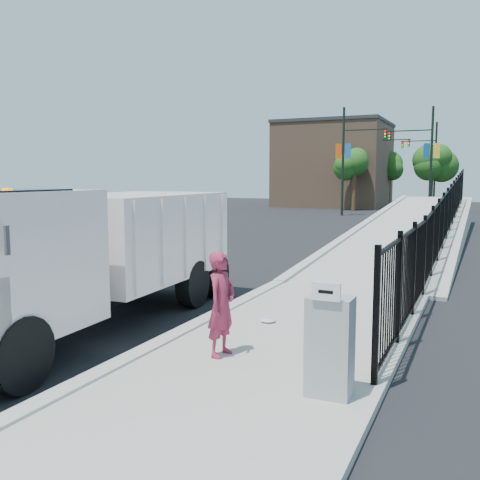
% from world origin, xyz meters
% --- Properties ---
extents(ground, '(120.00, 120.00, 0.00)m').
position_xyz_m(ground, '(0.00, 0.00, 0.00)').
color(ground, black).
rests_on(ground, ground).
extents(sidewalk, '(3.55, 12.00, 0.12)m').
position_xyz_m(sidewalk, '(1.93, -2.00, 0.06)').
color(sidewalk, '#9E998E').
rests_on(sidewalk, ground).
extents(curb, '(0.30, 12.00, 0.16)m').
position_xyz_m(curb, '(0.00, -2.00, 0.08)').
color(curb, '#ADAAA3').
rests_on(curb, ground).
extents(ramp, '(3.95, 24.06, 3.19)m').
position_xyz_m(ramp, '(2.12, 16.00, 0.00)').
color(ramp, '#9E998E').
rests_on(ramp, ground).
extents(iron_fence, '(0.10, 28.00, 1.80)m').
position_xyz_m(iron_fence, '(3.55, 12.00, 0.90)').
color(iron_fence, black).
rests_on(iron_fence, ground).
extents(truck, '(2.90, 7.95, 2.69)m').
position_xyz_m(truck, '(-1.93, -1.26, 1.51)').
color(truck, black).
rests_on(truck, ground).
extents(worker, '(0.42, 0.61, 1.60)m').
position_xyz_m(worker, '(1.21, -1.79, 0.92)').
color(worker, maroon).
rests_on(worker, sidewalk).
extents(utility_cabinet, '(0.55, 0.40, 1.25)m').
position_xyz_m(utility_cabinet, '(3.10, -2.59, 0.75)').
color(utility_cabinet, gray).
rests_on(utility_cabinet, sidewalk).
extents(arrow_sign, '(0.35, 0.04, 0.22)m').
position_xyz_m(arrow_sign, '(3.10, -2.81, 1.48)').
color(arrow_sign, white).
rests_on(arrow_sign, utility_cabinet).
extents(debris, '(0.29, 0.29, 0.07)m').
position_xyz_m(debris, '(1.16, 0.26, 0.16)').
color(debris, silver).
rests_on(debris, sidewalk).
extents(light_pole_0, '(3.77, 0.22, 8.00)m').
position_xyz_m(light_pole_0, '(-4.62, 30.86, 4.36)').
color(light_pole_0, black).
rests_on(light_pole_0, ground).
extents(light_pole_1, '(3.78, 0.22, 8.00)m').
position_xyz_m(light_pole_1, '(0.81, 32.95, 4.36)').
color(light_pole_1, black).
rests_on(light_pole_1, ground).
extents(light_pole_2, '(3.77, 0.22, 8.00)m').
position_xyz_m(light_pole_2, '(-4.42, 42.34, 4.36)').
color(light_pole_2, black).
rests_on(light_pole_2, ground).
extents(light_pole_3, '(3.78, 0.22, 8.00)m').
position_xyz_m(light_pole_3, '(0.15, 44.84, 4.36)').
color(light_pole_3, black).
rests_on(light_pole_3, ground).
extents(tree_0, '(2.40, 2.40, 5.20)m').
position_xyz_m(tree_0, '(-5.45, 37.23, 3.93)').
color(tree_0, '#382314').
rests_on(tree_0, ground).
extents(tree_1, '(2.55, 2.55, 5.28)m').
position_xyz_m(tree_1, '(0.59, 39.75, 3.94)').
color(tree_1, '#382314').
rests_on(tree_1, ground).
extents(tree_2, '(2.61, 2.61, 5.30)m').
position_xyz_m(tree_2, '(-4.11, 47.21, 3.95)').
color(tree_2, '#382314').
rests_on(tree_2, ground).
extents(building, '(10.00, 10.00, 8.00)m').
position_xyz_m(building, '(-9.00, 44.00, 4.00)').
color(building, '#8C664C').
rests_on(building, ground).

